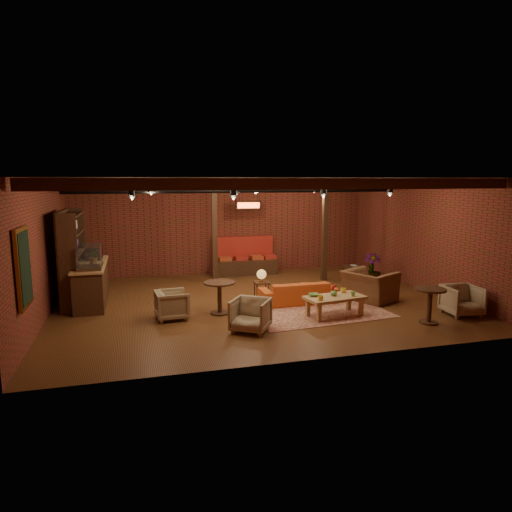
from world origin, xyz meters
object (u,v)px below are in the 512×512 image
object	(u,v)px
sofa	(298,292)
round_table_left	(220,292)
armchair_b	(250,313)
plant_tall	(373,238)
armchair_far	(462,299)
round_table_right	(430,300)
side_table_lamp	(261,277)
side_table_book	(352,267)
armchair_right	(370,281)
armchair_a	(172,303)
coffee_table	(334,298)

from	to	relation	value
sofa	round_table_left	size ratio (longest dim) A/B	2.53
armchair_b	plant_tall	world-z (taller)	plant_tall
sofa	armchair_far	xyz separation A→B (m)	(3.36, -2.01, 0.11)
round_table_right	side_table_lamp	bearing A→B (deg)	135.48
side_table_lamp	round_table_left	size ratio (longest dim) A/B	1.04
round_table_left	side_table_book	bearing A→B (deg)	26.22
sofa	plant_tall	xyz separation A→B (m)	(2.93, 1.44, 1.13)
armchair_b	side_table_book	bearing A→B (deg)	74.34
armchair_right	round_table_right	world-z (taller)	armchair_right
side_table_book	sofa	bearing A→B (deg)	-143.06
round_table_right	plant_tall	world-z (taller)	plant_tall
side_table_lamp	armchair_far	size ratio (longest dim) A/B	1.03
armchair_a	armchair_right	size ratio (longest dim) A/B	0.60
round_table_left	side_table_book	world-z (taller)	round_table_left
armchair_b	armchair_far	xyz separation A→B (m)	(5.10, -0.18, 0.01)
armchair_right	armchair_far	bearing A→B (deg)	-166.68
side_table_lamp	plant_tall	distance (m)	3.89
side_table_lamp	armchair_a	world-z (taller)	side_table_lamp
sofa	armchair_far	world-z (taller)	armchair_far
round_table_right	plant_tall	bearing A→B (deg)	79.65
sofa	armchair_far	bearing A→B (deg)	149.31
sofa	side_table_book	distance (m)	3.08
round_table_left	armchair_b	distance (m)	1.48
armchair_a	sofa	bearing A→B (deg)	-85.75
plant_tall	armchair_b	bearing A→B (deg)	-144.99
coffee_table	round_table_right	xyz separation A→B (m)	(1.81, -1.06, 0.11)
side_table_lamp	round_table_right	size ratio (longest dim) A/B	1.01
armchair_a	round_table_right	xyz separation A→B (m)	(5.49, -1.83, 0.17)
sofa	round_table_left	xyz separation A→B (m)	(-2.13, -0.41, 0.24)
sofa	side_table_lamp	distance (m)	1.07
sofa	side_table_lamp	xyz separation A→B (m)	(-0.80, 0.63, 0.33)
armchair_far	plant_tall	world-z (taller)	plant_tall
armchair_a	round_table_right	world-z (taller)	round_table_right
sofa	armchair_right	world-z (taller)	armchair_right
armchair_b	plant_tall	xyz separation A→B (m)	(4.66, 3.26, 1.03)
armchair_far	coffee_table	bearing A→B (deg)	170.58
armchair_a	armchair_b	world-z (taller)	armchair_b
sofa	side_table_book	bearing A→B (deg)	-142.88
armchair_right	side_table_book	world-z (taller)	armchair_right
sofa	round_table_right	distance (m)	3.25
side_table_lamp	round_table_right	distance (m)	4.25
armchair_a	armchair_far	xyz separation A→B (m)	(6.62, -1.49, 0.03)
armchair_a	round_table_right	size ratio (longest dim) A/B	0.92
round_table_left	plant_tall	world-z (taller)	plant_tall
armchair_right	round_table_right	xyz separation A→B (m)	(0.32, -2.09, -0.00)
armchair_right	side_table_book	xyz separation A→B (m)	(0.54, 2.11, -0.05)
sofa	plant_tall	world-z (taller)	plant_tall
round_table_left	plant_tall	distance (m)	5.45
side_table_book	plant_tall	distance (m)	1.12
round_table_left	armchair_far	distance (m)	5.72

